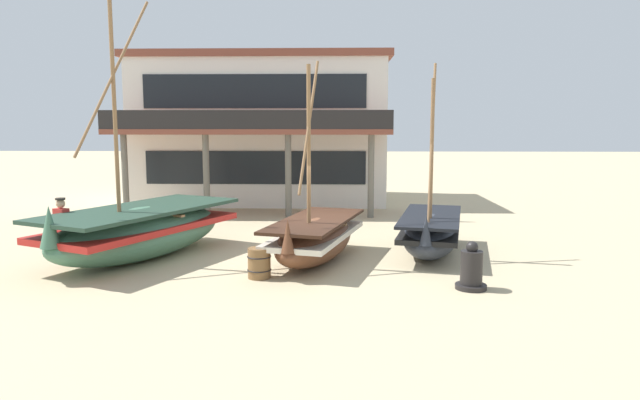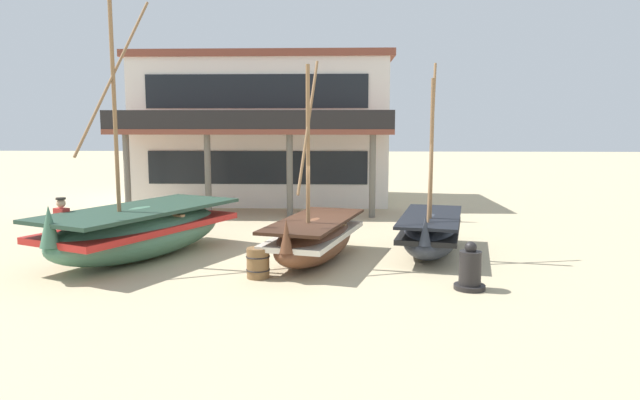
% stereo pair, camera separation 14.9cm
% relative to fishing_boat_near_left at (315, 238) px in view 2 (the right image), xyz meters
% --- Properties ---
extents(ground_plane, '(120.00, 120.00, 0.00)m').
position_rel_fishing_boat_near_left_xyz_m(ground_plane, '(0.08, 0.46, -0.61)').
color(ground_plane, tan).
extents(fishing_boat_near_left, '(2.63, 4.54, 5.07)m').
position_rel_fishing_boat_near_left_xyz_m(fishing_boat_near_left, '(0.00, 0.00, 0.00)').
color(fishing_boat_near_left, brown).
rests_on(fishing_boat_near_left, ground).
extents(fishing_boat_centre_large, '(4.46, 6.08, 6.64)m').
position_rel_fishing_boat_near_left_xyz_m(fishing_boat_centre_large, '(-4.60, 0.20, 0.13)').
color(fishing_boat_centre_large, '#427056').
rests_on(fishing_boat_centre_large, ground).
extents(fishing_boat_far_right, '(2.37, 4.40, 5.10)m').
position_rel_fishing_boat_near_left_xyz_m(fishing_boat_far_right, '(3.10, 0.95, -0.01)').
color(fishing_boat_far_right, '#2D333D').
rests_on(fishing_boat_far_right, ground).
extents(fisherman_by_hull, '(0.42, 0.35, 1.68)m').
position_rel_fishing_boat_near_left_xyz_m(fisherman_by_hull, '(-6.33, -0.49, 0.22)').
color(fisherman_by_hull, '#33333D').
rests_on(fisherman_by_hull, ground).
extents(capstan_winch, '(0.67, 0.67, 1.04)m').
position_rel_fishing_boat_near_left_xyz_m(capstan_winch, '(3.43, -2.39, -0.20)').
color(capstan_winch, black).
rests_on(capstan_winch, ground).
extents(wooden_barrel, '(0.56, 0.56, 0.70)m').
position_rel_fishing_boat_near_left_xyz_m(wooden_barrel, '(-1.22, -1.65, -0.26)').
color(wooden_barrel, brown).
rests_on(wooden_barrel, ground).
extents(harbor_building_main, '(11.33, 8.92, 6.55)m').
position_rel_fishing_boat_near_left_xyz_m(harbor_building_main, '(-2.85, 12.30, 2.67)').
color(harbor_building_main, white).
rests_on(harbor_building_main, ground).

